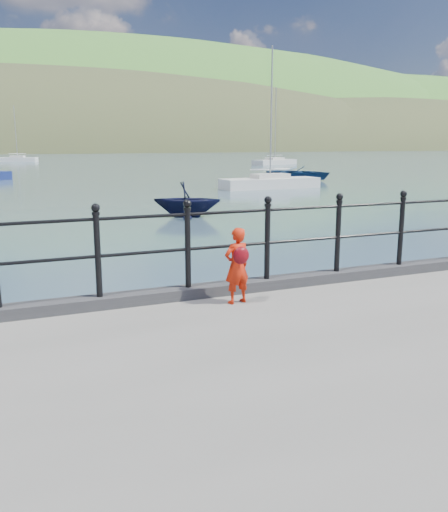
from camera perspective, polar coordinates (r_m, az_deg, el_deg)
name	(u,v)px	position (r m, az deg, el deg)	size (l,w,h in m)	color
ground	(225,356)	(8.12, 0.06, -10.44)	(600.00, 600.00, 0.00)	#2D4251
kerb	(229,288)	(7.64, 0.50, -3.36)	(60.00, 0.30, 0.15)	#28282B
railing	(229,235)	(7.48, 0.51, 2.18)	(18.11, 0.11, 1.20)	black
far_shore	(96,201)	(251.08, -13.34, 5.69)	(830.00, 200.00, 156.00)	#333A21
child	(237,265)	(7.06, 1.39, -0.97)	(0.41, 0.34, 1.01)	red
launch_blue	(299,173)	(45.90, 7.91, 8.63)	(3.95, 5.53, 1.15)	navy
launch_navy	(187,199)	(22.91, -3.93, 5.96)	(2.41, 2.79, 1.47)	black
sailboat_far	(275,162)	(77.81, 5.37, 9.80)	(7.85, 4.96, 10.74)	beige
sailboat_deep	(18,160)	(94.91, -20.89, 9.45)	(6.32, 3.85, 8.99)	white
sailboat_near	(270,183)	(37.37, 4.87, 7.62)	(7.01, 2.20, 9.44)	silver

